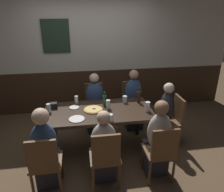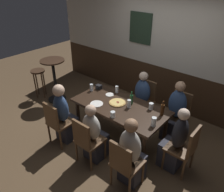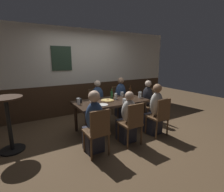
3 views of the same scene
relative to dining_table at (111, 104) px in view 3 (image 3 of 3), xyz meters
name	(u,v)px [view 3 (image 3 of 3)]	position (x,y,z in m)	size (l,w,h in m)	color
ground_plane	(111,129)	(0.00, 0.00, -0.66)	(12.00, 12.00, 0.00)	brown
wall_back	(84,72)	(0.00, 1.65, 0.64)	(6.40, 0.13, 2.60)	#3D2819
dining_table	(111,104)	(0.00, 0.00, 0.00)	(1.73, 0.86, 0.74)	black
chair_mid_far	(96,103)	(0.00, 0.85, -0.16)	(0.40, 0.40, 0.88)	brown
chair_left_near	(98,130)	(-0.76, -0.85, -0.16)	(0.40, 0.40, 0.88)	brown
chair_right_far	(118,99)	(0.76, 0.85, -0.16)	(0.40, 0.40, 0.88)	brown
chair_right_near	(160,115)	(0.76, -0.85, -0.16)	(0.40, 0.40, 0.88)	brown
chair_head_east	(150,103)	(1.28, 0.00, -0.16)	(0.40, 0.40, 0.88)	brown
chair_mid_near	(132,122)	(0.00, -0.85, -0.16)	(0.40, 0.40, 0.88)	brown
person_mid_far	(98,104)	(0.00, 0.68, -0.18)	(0.34, 0.37, 1.15)	#2D2D38
person_left_near	(94,126)	(-0.76, -0.69, -0.15)	(0.34, 0.37, 1.18)	#2D2D38
person_right_far	(121,100)	(0.76, 0.68, -0.16)	(0.34, 0.37, 1.18)	#2D2D38
person_right_near	(154,113)	(0.76, -0.68, -0.16)	(0.34, 0.37, 1.18)	#2D2D38
person_head_east	(146,105)	(1.12, 0.00, -0.18)	(0.37, 0.34, 1.15)	#2D2D38
person_mid_near	(127,121)	(0.00, -0.68, -0.20)	(0.34, 0.37, 1.09)	#2D2D38
pizza	(107,100)	(-0.08, 0.03, 0.09)	(0.30, 0.30, 0.03)	tan
beer_glass_half	(78,102)	(-0.78, 0.07, 0.15)	(0.07, 0.07, 0.14)	silver
tumbler_water	(122,94)	(0.49, 0.25, 0.13)	(0.08, 0.08, 0.12)	silver
pint_glass_pale	(92,97)	(-0.34, 0.33, 0.15)	(0.06, 0.06, 0.14)	silver
tumbler_short	(140,95)	(0.78, -0.14, 0.15)	(0.08, 0.08, 0.15)	silver
pint_glass_stout	(116,97)	(0.17, 0.05, 0.15)	(0.07, 0.07, 0.15)	silver
highball_clear	(124,101)	(0.14, -0.36, 0.13)	(0.08, 0.08, 0.10)	silver
beer_bottle_green	(112,95)	(0.12, 0.17, 0.18)	(0.06, 0.06, 0.25)	#194723
beer_bottle_brown	(130,92)	(0.73, 0.21, 0.19)	(0.06, 0.06, 0.27)	#42230F
plate_white_large	(103,105)	(-0.35, -0.24, 0.09)	(0.24, 0.24, 0.01)	white
plate_white_small	(93,101)	(-0.38, 0.17, 0.09)	(0.16, 0.16, 0.01)	white
condiment_caddy	(79,101)	(-0.72, 0.21, 0.13)	(0.11, 0.09, 0.09)	black
side_bar_table	(8,120)	(-2.10, 0.13, -0.04)	(0.56, 0.56, 1.05)	black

